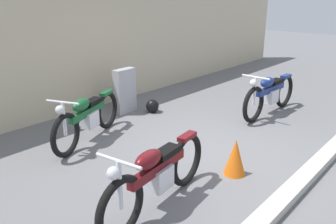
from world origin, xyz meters
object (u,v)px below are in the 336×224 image
(motorcycle_maroon, at_px, (157,175))
(traffic_cone, at_px, (235,157))
(helmet, at_px, (152,106))
(stone_marker, at_px, (125,91))
(motorcycle_green, at_px, (87,117))
(motorcycle_blue, at_px, (270,94))

(motorcycle_maroon, bearing_deg, traffic_cone, 161.32)
(helmet, distance_m, traffic_cone, 3.14)
(stone_marker, bearing_deg, traffic_cone, -105.04)
(traffic_cone, xyz_separation_m, motorcycle_green, (-0.65, 2.63, 0.18))
(helmet, distance_m, motorcycle_maroon, 3.73)
(traffic_cone, relative_size, motorcycle_green, 0.28)
(stone_marker, xyz_separation_m, motorcycle_green, (-1.54, -0.71, -0.04))
(stone_marker, bearing_deg, helmet, -51.15)
(traffic_cone, xyz_separation_m, motorcycle_maroon, (-1.38, 0.28, 0.18))
(stone_marker, bearing_deg, motorcycle_green, -155.33)
(helmet, distance_m, motorcycle_blue, 2.59)
(traffic_cone, relative_size, motorcycle_blue, 0.25)
(stone_marker, xyz_separation_m, motorcycle_blue, (1.95, -2.51, -0.02))
(stone_marker, relative_size, traffic_cone, 1.79)
(traffic_cone, height_order, motorcycle_green, motorcycle_green)
(helmet, height_order, traffic_cone, traffic_cone)
(helmet, height_order, motorcycle_blue, motorcycle_blue)
(helmet, xyz_separation_m, motorcycle_green, (-1.93, -0.23, 0.31))
(motorcycle_green, bearing_deg, helmet, 165.50)
(stone_marker, height_order, traffic_cone, stone_marker)
(traffic_cone, distance_m, motorcycle_green, 2.72)
(helmet, xyz_separation_m, motorcycle_maroon, (-2.66, -2.59, 0.31))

